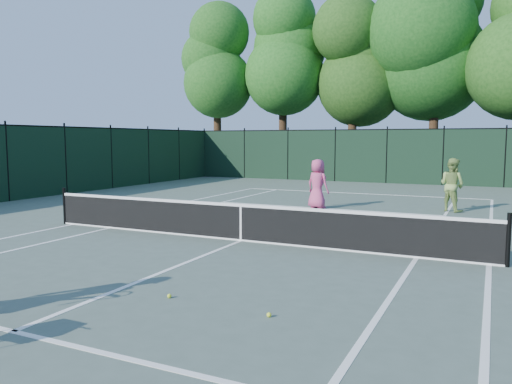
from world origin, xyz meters
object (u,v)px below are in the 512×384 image
at_px(player_green, 452,185).
at_px(loose_ball_near_cart, 269,315).
at_px(loose_ball_midcourt, 169,296).
at_px(player_pink, 318,184).

xyz_separation_m(player_green, loose_ball_near_cart, (-1.47, -12.10, -0.88)).
distance_m(player_green, loose_ball_near_cart, 12.22).
bearing_deg(player_green, loose_ball_near_cart, 115.46).
relative_size(player_green, loose_ball_midcourt, 26.90).
bearing_deg(player_pink, loose_ball_midcourt, 115.96).
relative_size(player_green, loose_ball_near_cart, 26.90).
distance_m(loose_ball_near_cart, loose_ball_midcourt, 1.75).
relative_size(player_pink, loose_ball_near_cart, 25.99).
bearing_deg(player_green, loose_ball_midcourt, 107.39).
bearing_deg(loose_ball_midcourt, player_pink, 96.26).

